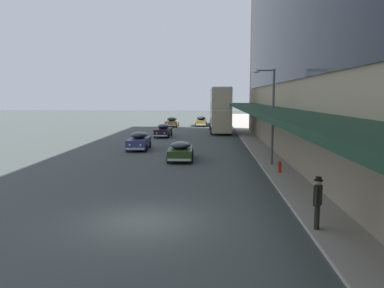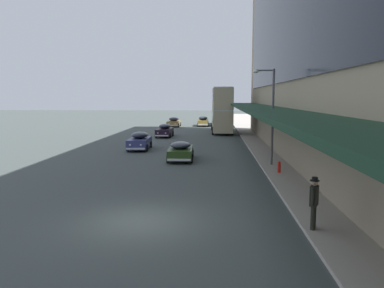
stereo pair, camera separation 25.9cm
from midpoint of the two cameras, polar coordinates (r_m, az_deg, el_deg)
ground at (r=14.82m, az=-7.41°, el=-11.59°), size 240.00×240.00×0.00m
transit_bus_kerbside_front at (r=50.48m, az=4.70°, el=5.43°), size 2.87×10.36×5.99m
transit_bus_kerbside_rear at (r=63.86m, az=4.50°, el=4.64°), size 3.03×9.29×3.42m
sedan_far_back at (r=44.96m, az=-4.01°, el=2.07°), size 1.84×4.52×1.56m
sedan_oncoming_rear at (r=61.84m, az=1.81°, el=3.50°), size 1.79×4.96×1.62m
sedan_oncoming_front at (r=28.28m, az=-1.48°, el=-1.04°), size 2.00×4.42×1.42m
sedan_trailing_near at (r=34.29m, az=-7.77°, el=0.47°), size 1.95×4.41×1.60m
sedan_lead_near at (r=60.39m, az=-2.66°, el=3.37°), size 2.02×4.36×1.55m
pedestrian_at_kerb at (r=13.83m, az=18.60°, el=-8.16°), size 0.39×0.57×1.86m
street_lamp at (r=25.85m, az=12.11°, el=5.22°), size 1.50×0.28×6.47m
fire_hydrant at (r=23.51m, az=13.45°, el=-3.46°), size 0.20×0.40×0.70m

